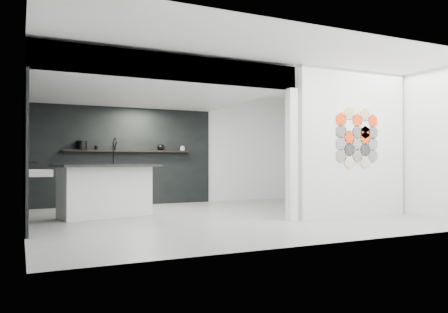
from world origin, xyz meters
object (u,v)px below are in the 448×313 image
bottle_dark (115,147)px  wall_basin (40,173)px  partition_panel (353,143)px  glass_bowl (183,149)px  kettle (161,147)px  utensil_cup (96,148)px  glass_vase (183,148)px  kitchen_island (106,190)px  stockpot (82,145)px

bottle_dark → wall_basin: bearing=-129.5°
partition_panel → glass_bowl: 4.39m
kettle → partition_panel: bearing=-79.7°
partition_panel → utensil_cup: partition_panel is taller
glass_vase → utensil_cup: (-2.11, 0.00, -0.01)m
glass_bowl → utensil_cup: (-2.11, 0.00, 0.01)m
kitchen_island → kettle: (1.67, 1.94, 0.88)m
kitchen_island → glass_bowl: (2.23, 1.94, 0.85)m
wall_basin → kettle: size_ratio=3.42×
bottle_dark → utensil_cup: size_ratio=1.52×
kettle → wall_basin: bearing=-167.8°
glass_bowl → glass_vase: 0.02m
stockpot → kettle: size_ratio=1.39×
bottle_dark → stockpot: bearing=180.0°
kettle → bottle_dark: size_ratio=1.20×
wall_basin → kettle: kettle is taller
kettle → bottle_dark: 1.12m
partition_panel → wall_basin: partition_panel is taller
partition_panel → glass_bowl: bearing=118.2°
kitchen_island → glass_vase: bearing=28.3°
stockpot → bottle_dark: size_ratio=1.67×
partition_panel → glass_bowl: size_ratio=23.35×
stockpot → partition_panel: bearing=-40.6°
wall_basin → glass_vase: size_ratio=5.03×
stockpot → kitchen_island: bearing=-84.0°
glass_bowl → bottle_dark: bottle_dark is taller
kettle → bottle_dark: bearing=156.0°
utensil_cup → bottle_dark: bearing=0.0°
glass_vase → bottle_dark: bearing=180.0°
stockpot → glass_vase: 2.44m
utensil_cup → glass_bowl: bearing=0.0°
stockpot → kettle: bearing=0.0°
wall_basin → bottle_dark: (1.70, 2.07, 0.54)m
glass_vase → stockpot: bearing=180.0°
wall_basin → kitchen_island: bearing=6.3°
kitchen_island → utensil_cup: bearing=73.7°
stockpot → glass_bowl: size_ratio=2.03×
kitchen_island → glass_bowl: kitchen_island is taller
wall_basin → glass_bowl: 4.00m
glass_bowl → bottle_dark: size_ratio=0.82×
glass_vase → partition_panel: bearing=-61.8°
kitchen_island → bottle_dark: kitchen_island is taller
glass_vase → wall_basin: bearing=-148.7°
glass_vase → utensil_cup: 2.11m
kettle → glass_vase: 0.57m
wall_basin → utensil_cup: bearing=58.2°
kettle → glass_vase: (0.57, 0.00, -0.01)m
kitchen_island → glass_bowl: size_ratio=16.84×
kitchen_island → kettle: size_ratio=11.51×
stockpot → utensil_cup: size_ratio=2.54×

